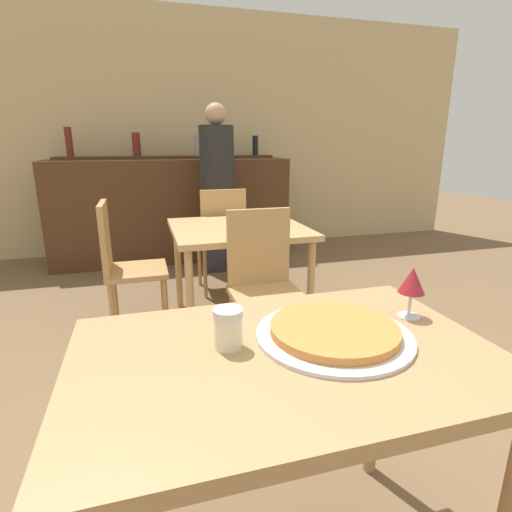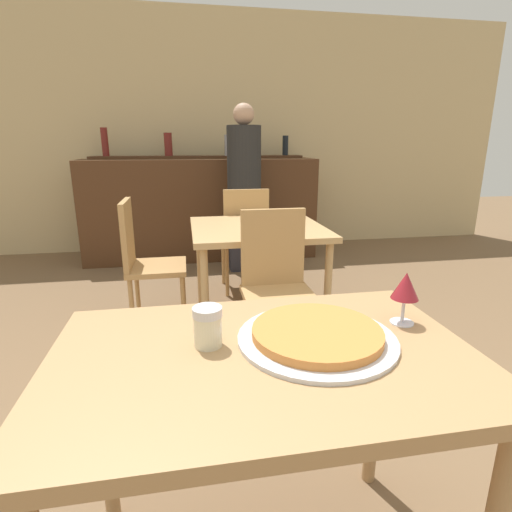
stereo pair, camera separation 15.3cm
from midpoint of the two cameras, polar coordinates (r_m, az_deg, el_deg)
The scene contains 12 objects.
wall_back at distance 5.11m, azimuth -13.74°, elevation 16.52°, with size 8.00×0.05×2.80m.
dining_table_near at distance 1.11m, azimuth 0.11°, elevation -17.74°, with size 1.10×0.71×0.78m.
dining_table_far at distance 2.87m, azimuth -4.08°, elevation 2.65°, with size 0.93×0.90×0.73m.
bar_counter at distance 4.66m, azimuth -12.76°, elevation 6.38°, with size 2.60×0.56×1.13m.
bar_back_shelf at distance 4.74m, azimuth -13.65°, elevation 14.01°, with size 2.39×0.24×0.33m.
chair_far_side_front at distance 2.32m, azimuth -0.83°, elevation -3.28°, with size 0.40×0.40×0.93m.
chair_far_side_back at distance 3.49m, azimuth -6.18°, elevation 3.13°, with size 0.40×0.40×0.93m.
chair_far_side_left at distance 2.85m, azimuth -19.92°, elevation -0.63°, with size 0.40×0.40×0.93m.
pizza_tray at distance 1.13m, azimuth 7.22°, elevation -10.77°, with size 0.43×0.43×0.04m.
cheese_shaker at distance 1.06m, azimuth -8.19°, elevation -10.25°, with size 0.08×0.08×0.11m.
person_standing at distance 4.09m, azimuth -6.63°, elevation 10.21°, with size 0.34×0.34×1.67m.
wine_glass at distance 1.27m, azimuth 18.26°, elevation -3.60°, with size 0.08×0.08×0.16m.
Camera 1 is at (-0.33, -0.87, 1.30)m, focal length 28.00 mm.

